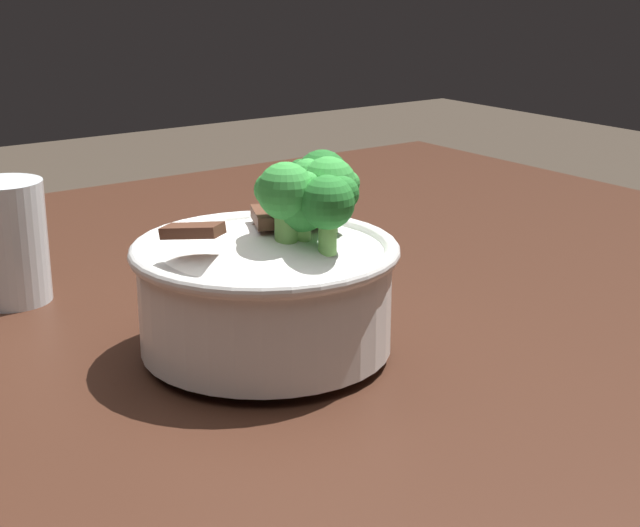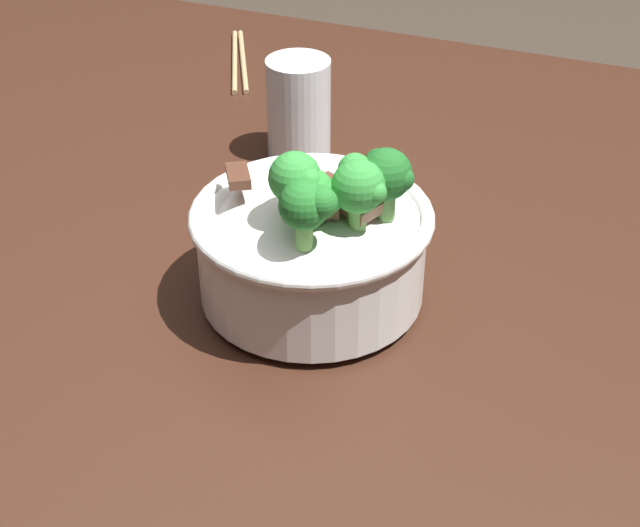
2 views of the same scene
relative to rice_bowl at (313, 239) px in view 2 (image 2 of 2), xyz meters
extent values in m
cube|color=#381E14|center=(-0.09, 0.12, -0.09)|extent=(1.58, 1.01, 0.05)
cube|color=#381E14|center=(-0.80, 0.56, -0.48)|extent=(0.07, 0.07, 0.73)
cylinder|color=white|center=(0.00, 0.00, -0.06)|extent=(0.10, 0.10, 0.01)
cylinder|color=white|center=(0.00, 0.00, -0.02)|extent=(0.19, 0.19, 0.08)
torus|color=white|center=(0.00, 0.00, 0.02)|extent=(0.21, 0.21, 0.01)
ellipsoid|color=white|center=(0.00, 0.00, 0.00)|extent=(0.18, 0.18, 0.07)
cube|color=brown|center=(0.03, 0.00, 0.05)|extent=(0.06, 0.04, 0.02)
cube|color=#563323|center=(-0.07, 0.00, 0.05)|extent=(0.04, 0.05, 0.01)
cube|color=brown|center=(0.01, 0.00, 0.04)|extent=(0.04, 0.06, 0.02)
cube|color=#563323|center=(0.00, 0.00, 0.05)|extent=(0.04, 0.05, 0.01)
cylinder|color=#6BA84C|center=(0.02, -0.05, 0.04)|extent=(0.01, 0.01, 0.03)
sphere|color=#237028|center=(0.02, -0.05, 0.07)|extent=(0.04, 0.04, 0.04)
sphere|color=#237028|center=(0.03, -0.05, 0.07)|extent=(0.03, 0.03, 0.03)
sphere|color=#237028|center=(0.00, -0.04, 0.07)|extent=(0.02, 0.02, 0.02)
cylinder|color=#7AB256|center=(0.01, -0.03, 0.04)|extent=(0.01, 0.01, 0.02)
sphere|color=#2D8433|center=(0.01, -0.03, 0.06)|extent=(0.04, 0.04, 0.04)
sphere|color=#2D8433|center=(0.02, -0.03, 0.06)|extent=(0.03, 0.03, 0.03)
sphere|color=#2D8433|center=(0.01, -0.02, 0.06)|extent=(0.02, 0.02, 0.02)
cylinder|color=#6BA84C|center=(0.00, -0.03, 0.04)|extent=(0.02, 0.02, 0.03)
sphere|color=green|center=(0.00, -0.03, 0.07)|extent=(0.04, 0.04, 0.04)
sphere|color=green|center=(0.01, -0.03, 0.08)|extent=(0.02, 0.02, 0.02)
sphere|color=green|center=(-0.01, -0.02, 0.07)|extent=(0.03, 0.03, 0.03)
cylinder|color=#5B9947|center=(0.06, 0.01, 0.04)|extent=(0.02, 0.02, 0.03)
sphere|color=#1E6023|center=(0.06, 0.01, 0.07)|extent=(0.04, 0.04, 0.04)
sphere|color=#1E6023|center=(0.07, 0.01, 0.07)|extent=(0.02, 0.02, 0.02)
sphere|color=#1E6023|center=(0.05, 0.02, 0.07)|extent=(0.02, 0.02, 0.02)
cylinder|color=#6BA84C|center=(0.04, -0.02, 0.04)|extent=(0.01, 0.01, 0.03)
sphere|color=green|center=(0.04, -0.02, 0.07)|extent=(0.04, 0.04, 0.04)
sphere|color=green|center=(0.06, -0.02, 0.07)|extent=(0.02, 0.02, 0.02)
sphere|color=green|center=(0.04, 0.00, 0.07)|extent=(0.03, 0.03, 0.03)
cylinder|color=white|center=(-0.12, 0.24, -0.06)|extent=(0.07, 0.07, 0.00)
cylinder|color=white|center=(-0.12, 0.24, -0.01)|extent=(0.07, 0.07, 0.11)
cylinder|color=silver|center=(-0.12, 0.24, -0.03)|extent=(0.06, 0.06, 0.07)
cylinder|color=tan|center=(-0.29, 0.45, -0.06)|extent=(0.10, 0.18, 0.01)
cylinder|color=tan|center=(-0.30, 0.44, -0.06)|extent=(0.10, 0.18, 0.01)
camera|label=1|loc=(-0.38, -0.60, 0.23)|focal=54.82mm
camera|label=2|loc=(0.26, -0.61, 0.44)|focal=52.94mm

